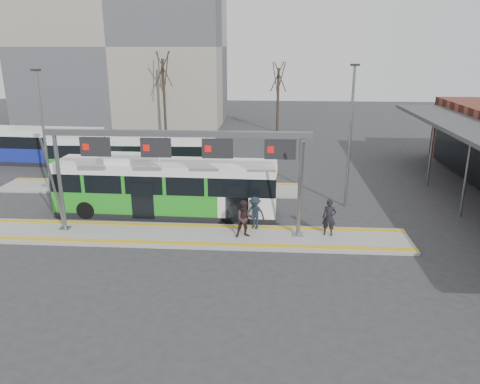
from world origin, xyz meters
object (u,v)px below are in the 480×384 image
at_px(gantry, 179,152).
at_px(passenger_a, 329,218).
at_px(hero_bus, 166,188).
at_px(passenger_c, 255,213).
at_px(passenger_b, 245,219).

xyz_separation_m(gantry, passenger_a, (7.36, 0.15, -3.23)).
height_order(hero_bus, passenger_a, hero_bus).
xyz_separation_m(gantry, hero_bus, (-1.45, 2.99, -2.75)).
distance_m(passenger_a, passenger_c, 3.76).
bearing_deg(passenger_a, passenger_b, -162.12).
bearing_deg(passenger_b, passenger_c, 51.57).
relative_size(hero_bus, passenger_a, 6.70).
height_order(passenger_a, passenger_b, passenger_b).
height_order(gantry, passenger_c, gantry).
height_order(hero_bus, passenger_b, hero_bus).
relative_size(hero_bus, passenger_c, 7.22).
distance_m(hero_bus, passenger_a, 9.27).
relative_size(gantry, passenger_c, 7.58).
distance_m(passenger_b, passenger_c, 1.21).
bearing_deg(hero_bus, passenger_a, -16.39).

